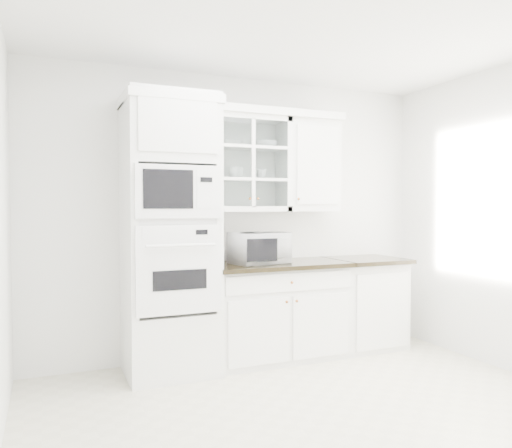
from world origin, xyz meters
name	(u,v)px	position (x,y,z in m)	size (l,w,h in m)	color
ground	(331,423)	(0.00, 0.00, 0.01)	(4.00, 3.50, 0.01)	beige
room_shell	(302,161)	(0.00, 0.43, 1.78)	(4.00, 3.50, 2.70)	white
oven_column	(170,235)	(-0.75, 1.42, 1.20)	(0.76, 0.68, 2.40)	white
base_cabinet_run	(276,310)	(0.28, 1.45, 0.46)	(1.32, 0.67, 0.92)	white
extra_base_cabinet	(364,302)	(1.28, 1.45, 0.46)	(0.72, 0.67, 0.92)	white
upper_cabinet_glass	(247,164)	(0.03, 1.58, 1.85)	(0.80, 0.33, 0.90)	white
upper_cabinet_solid	(309,166)	(0.71, 1.58, 1.85)	(0.55, 0.33, 0.90)	white
crown_molding	(237,111)	(-0.07, 1.56, 2.33)	(2.14, 0.38, 0.07)	white
countertop_microwave	(259,248)	(0.08, 1.42, 1.06)	(0.50, 0.41, 0.29)	white
bowl_a	(230,144)	(-0.13, 1.58, 2.04)	(0.21, 0.21, 0.05)	white
bowl_b	(266,145)	(0.24, 1.60, 2.04)	(0.22, 0.22, 0.07)	white
cup_a	(236,173)	(-0.07, 1.59, 1.76)	(0.14, 0.14, 0.11)	white
cup_b	(261,174)	(0.18, 1.58, 1.76)	(0.10, 0.10, 0.09)	white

